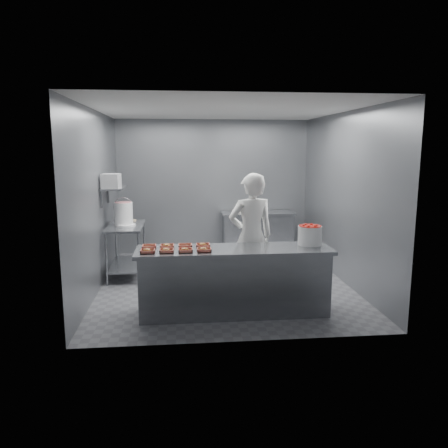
# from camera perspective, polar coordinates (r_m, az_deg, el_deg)

# --- Properties ---
(floor) EXTENTS (4.50, 4.50, 0.00)m
(floor) POSITION_cam_1_polar(r_m,az_deg,el_deg) (7.34, -0.02, -7.67)
(floor) COLOR #4C4C51
(floor) RESTS_ON ground
(ceiling) EXTENTS (4.50, 4.50, 0.00)m
(ceiling) POSITION_cam_1_polar(r_m,az_deg,el_deg) (7.02, -0.02, 14.67)
(ceiling) COLOR white
(ceiling) RESTS_ON wall_back
(wall_back) EXTENTS (4.00, 0.04, 2.80)m
(wall_back) POSITION_cam_1_polar(r_m,az_deg,el_deg) (9.28, -1.42, 4.85)
(wall_back) COLOR slate
(wall_back) RESTS_ON ground
(wall_left) EXTENTS (0.04, 4.50, 2.80)m
(wall_left) POSITION_cam_1_polar(r_m,az_deg,el_deg) (7.13, -16.25, 2.94)
(wall_left) COLOR slate
(wall_left) RESTS_ON ground
(wall_right) EXTENTS (0.04, 4.50, 2.80)m
(wall_right) POSITION_cam_1_polar(r_m,az_deg,el_deg) (7.51, 15.36, 3.31)
(wall_right) COLOR slate
(wall_right) RESTS_ON ground
(service_counter) EXTENTS (2.60, 0.70, 0.90)m
(service_counter) POSITION_cam_1_polar(r_m,az_deg,el_deg) (5.92, 1.30, -7.41)
(service_counter) COLOR slate
(service_counter) RESTS_ON ground
(prep_table) EXTENTS (0.60, 1.20, 0.90)m
(prep_table) POSITION_cam_1_polar(r_m,az_deg,el_deg) (7.79, -12.64, -2.36)
(prep_table) COLOR slate
(prep_table) RESTS_ON ground
(back_counter) EXTENTS (1.50, 0.60, 0.90)m
(back_counter) POSITION_cam_1_polar(r_m,az_deg,el_deg) (9.18, 4.39, -1.20)
(back_counter) COLOR slate
(back_counter) RESTS_ON ground
(wall_shelf) EXTENTS (0.35, 0.90, 0.03)m
(wall_shelf) POSITION_cam_1_polar(r_m,az_deg,el_deg) (7.67, -14.18, 4.62)
(wall_shelf) COLOR slate
(wall_shelf) RESTS_ON wall_left
(tray_0) EXTENTS (0.19, 0.18, 0.06)m
(tray_0) POSITION_cam_1_polar(r_m,az_deg,el_deg) (5.65, -9.96, -3.47)
(tray_0) COLOR tan
(tray_0) RESTS_ON service_counter
(tray_1) EXTENTS (0.19, 0.18, 0.06)m
(tray_1) POSITION_cam_1_polar(r_m,az_deg,el_deg) (5.64, -7.53, -3.44)
(tray_1) COLOR tan
(tray_1) RESTS_ON service_counter
(tray_2) EXTENTS (0.19, 0.18, 0.06)m
(tray_2) POSITION_cam_1_polar(r_m,az_deg,el_deg) (5.64, -5.08, -3.40)
(tray_2) COLOR tan
(tray_2) RESTS_ON service_counter
(tray_3) EXTENTS (0.19, 0.18, 0.06)m
(tray_3) POSITION_cam_1_polar(r_m,az_deg,el_deg) (5.64, -2.64, -3.35)
(tray_3) COLOR tan
(tray_3) RESTS_ON service_counter
(tray_4) EXTENTS (0.19, 0.18, 0.04)m
(tray_4) POSITION_cam_1_polar(r_m,az_deg,el_deg) (5.90, -9.76, -2.93)
(tray_4) COLOR tan
(tray_4) RESTS_ON service_counter
(tray_5) EXTENTS (0.19, 0.18, 0.06)m
(tray_5) POSITION_cam_1_polar(r_m,az_deg,el_deg) (5.89, -7.46, -2.86)
(tray_5) COLOR tan
(tray_5) RESTS_ON service_counter
(tray_6) EXTENTS (0.19, 0.18, 0.04)m
(tray_6) POSITION_cam_1_polar(r_m,az_deg,el_deg) (5.89, -5.09, -2.85)
(tray_6) COLOR tan
(tray_6) RESTS_ON service_counter
(tray_7) EXTENTS (0.19, 0.18, 0.06)m
(tray_7) POSITION_cam_1_polar(r_m,az_deg,el_deg) (5.89, -2.78, -2.78)
(tray_7) COLOR tan
(tray_7) RESTS_ON service_counter
(worker) EXTENTS (0.75, 0.56, 1.86)m
(worker) POSITION_cam_1_polar(r_m,az_deg,el_deg) (6.43, 3.55, -1.64)
(worker) COLOR white
(worker) RESTS_ON ground
(strawberry_tub) EXTENTS (0.33, 0.33, 0.27)m
(strawberry_tub) POSITION_cam_1_polar(r_m,az_deg,el_deg) (6.10, 11.15, -1.36)
(strawberry_tub) COLOR white
(strawberry_tub) RESTS_ON service_counter
(glaze_bucket) EXTENTS (0.33, 0.31, 0.48)m
(glaze_bucket) POSITION_cam_1_polar(r_m,az_deg,el_deg) (7.69, -12.99, 1.37)
(glaze_bucket) COLOR white
(glaze_bucket) RESTS_ON prep_table
(bucket_lid) EXTENTS (0.42, 0.42, 0.03)m
(bucket_lid) POSITION_cam_1_polar(r_m,az_deg,el_deg) (7.67, -12.68, -0.13)
(bucket_lid) COLOR white
(bucket_lid) RESTS_ON prep_table
(rag) EXTENTS (0.14, 0.12, 0.02)m
(rag) POSITION_cam_1_polar(r_m,az_deg,el_deg) (8.16, -11.90, 0.47)
(rag) COLOR #CCB28C
(rag) RESTS_ON prep_table
(appliance) EXTENTS (0.30, 0.33, 0.24)m
(appliance) POSITION_cam_1_polar(r_m,az_deg,el_deg) (7.40, -14.52, 5.46)
(appliance) COLOR gray
(appliance) RESTS_ON wall_shelf
(paper_stack) EXTENTS (0.31, 0.23, 0.05)m
(paper_stack) POSITION_cam_1_polar(r_m,az_deg,el_deg) (9.04, 2.12, 1.68)
(paper_stack) COLOR silver
(paper_stack) RESTS_ON back_counter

